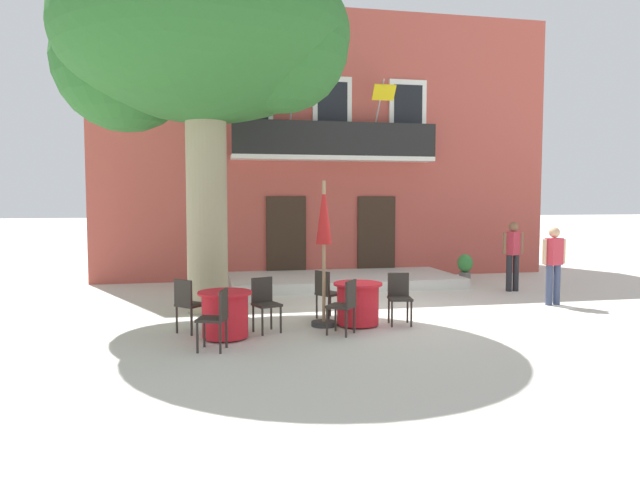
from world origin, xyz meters
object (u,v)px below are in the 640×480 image
Objects in this scene: cafe_chair_middle_2 at (265,301)px; cafe_chair_middle_0 at (188,302)px; cafe_chair_near_tree_2 at (399,295)px; pedestrian_mid_plaza at (513,252)px; ground_planter_right at (465,267)px; cafe_chair_middle_1 at (217,315)px; cafe_umbrella at (324,232)px; cafe_chair_near_tree_0 at (327,291)px; ground_planter_left at (215,277)px; cafe_table_near_tree at (358,303)px; pedestrian_near_entrance at (554,261)px; plane_tree at (200,43)px; cafe_table_middle at (225,314)px; cafe_chair_near_tree_1 at (345,303)px.

cafe_chair_middle_0 is at bearing 173.95° from cafe_chair_middle_2.
cafe_chair_near_tree_2 is at bearing -0.37° from cafe_chair_middle_0.
cafe_chair_middle_0 is at bearing -158.87° from pedestrian_mid_plaza.
ground_planter_right is (7.12, 4.50, -0.11)m from cafe_chair_middle_0.
cafe_chair_middle_1 is 2.56m from cafe_umbrella.
cafe_chair_middle_1 is (-2.06, -1.85, 0.00)m from cafe_chair_near_tree_0.
cafe_chair_middle_0 is at bearing 109.90° from cafe_chair_middle_1.
ground_planter_left is (-1.76, 4.54, -1.35)m from cafe_umbrella.
ground_planter_right reaches higher than cafe_table_near_tree.
pedestrian_near_entrance is 1.85m from pedestrian_mid_plaza.
pedestrian_mid_plaza is (7.04, -1.70, 0.63)m from ground_planter_left.
cafe_chair_middle_2 is (1.00, -1.98, -4.70)m from plane_tree.
cafe_chair_near_tree_2 is (1.18, -0.66, 0.00)m from cafe_chair_near_tree_0.
ground_planter_left is (0.56, 4.64, -0.21)m from cafe_chair_middle_0.
cafe_umbrella is (1.74, 0.57, 1.27)m from cafe_table_middle.
cafe_table_middle is 1.13× the size of ground_planter_right.
cafe_table_middle is at bearing -171.75° from cafe_chair_near_tree_2.
cafe_table_near_tree is 4.71m from pedestrian_near_entrance.
cafe_chair_near_tree_0 is 1.36m from cafe_chair_near_tree_2.
ground_planter_left is at bearing 117.08° from cafe_table_near_tree.
cafe_table_near_tree is at bearing 58.29° from cafe_chair_near_tree_1.
cafe_table_near_tree is at bearing -62.92° from ground_planter_left.
cafe_chair_near_tree_0 is (2.23, -1.21, -4.70)m from plane_tree.
cafe_chair_middle_2 is at bearing -81.68° from ground_planter_left.
plane_tree is at bearing -158.88° from ground_planter_right.
cafe_umbrella is (2.33, 0.10, 1.14)m from cafe_chair_middle_0.
cafe_chair_near_tree_1 reaches higher than cafe_table_near_tree.
cafe_table_middle is 0.53× the size of pedestrian_near_entrance.
cafe_chair_near_tree_2 is (0.75, -0.04, 0.14)m from cafe_table_near_tree.
cafe_chair_middle_2 is (-1.23, -0.77, 0.00)m from cafe_chair_near_tree_0.
cafe_chair_near_tree_0 is 2.21m from cafe_table_middle.
cafe_chair_near_tree_2 is 3.68m from cafe_chair_middle_0.
pedestrian_near_entrance is (3.80, 1.12, 0.40)m from cafe_chair_near_tree_2.
cafe_chair_middle_1 is (-2.09, -0.59, 0.00)m from cafe_chair_near_tree_1.
cafe_chair_near_tree_1 and cafe_chair_middle_2 have the same top height.
cafe_chair_middle_1 is at bearing -149.93° from pedestrian_mid_plaza.
cafe_chair_near_tree_1 is 1.95m from cafe_table_middle.
ground_planter_right is at bearing 40.49° from cafe_chair_middle_1.
pedestrian_mid_plaza is at bearing -72.56° from ground_planter_right.
cafe_chair_near_tree_2 reaches higher than ground_planter_left.
ground_planter_left is 6.56m from ground_planter_right.
pedestrian_mid_plaza is at bearing -13.54° from ground_planter_left.
cafe_chair_middle_1 is 8.79m from ground_planter_right.
ground_planter_right is (6.53, 4.97, 0.03)m from cafe_table_middle.
ground_planter_right is at bearing 96.05° from pedestrian_near_entrance.
plane_tree is 5.06m from cafe_chair_middle_0.
cafe_umbrella is at bearing 18.15° from cafe_table_middle.
cafe_chair_near_tree_0 is 0.55× the size of pedestrian_near_entrance.
cafe_chair_middle_2 is 4.83m from ground_planter_left.
pedestrian_near_entrance is (7.04, 2.31, 0.40)m from cafe_chair_middle_1.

